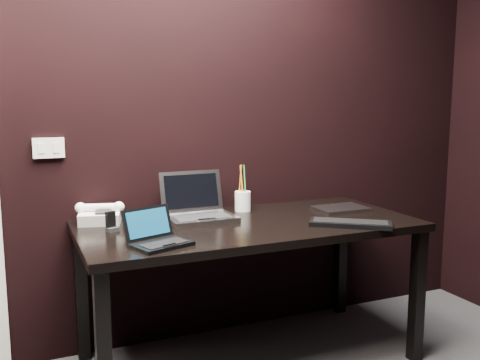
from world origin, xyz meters
name	(u,v)px	position (x,y,z in m)	size (l,w,h in m)	color
wall_back	(168,110)	(0.00, 1.80, 1.30)	(4.00, 4.00, 0.00)	black
wall_switch	(49,148)	(-0.62, 1.79, 1.12)	(0.15, 0.02, 0.10)	silver
desk	(249,237)	(0.30, 1.40, 0.66)	(1.70, 0.80, 0.74)	black
netbook	(158,238)	(-0.24, 1.17, 0.77)	(0.29, 0.28, 0.15)	black
silver_laptop	(198,210)	(0.09, 1.58, 0.78)	(0.35, 0.31, 0.24)	#A2A2A7
ext_keyboard	(350,223)	(0.73, 1.13, 0.75)	(0.40, 0.34, 0.03)	black
closed_laptop	(341,209)	(0.89, 1.46, 0.75)	(0.28, 0.20, 0.02)	#96959A
desk_phone	(100,215)	(-0.40, 1.68, 0.78)	(0.25, 0.23, 0.12)	silver
mobile_phone	(111,224)	(-0.38, 1.49, 0.78)	(0.07, 0.06, 0.09)	black
pen_cup	(243,200)	(0.38, 1.67, 0.80)	(0.12, 0.12, 0.26)	white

